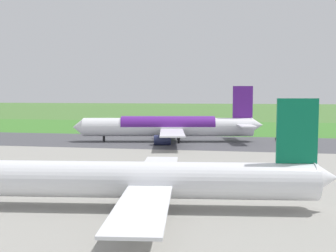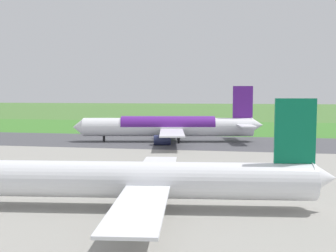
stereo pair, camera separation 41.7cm
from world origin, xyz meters
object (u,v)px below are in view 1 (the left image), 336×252
service_car_followme (283,138)px  no_stopping_sign (231,125)px  airliner_main (169,127)px  airliner_parked_mid (147,179)px  traffic_cone_orange (211,128)px

service_car_followme → no_stopping_sign: (15.24, -38.15, 0.51)m
airliner_main → airliner_parked_mid: size_ratio=1.19×
airliner_main → service_car_followme: bearing=-168.7°
service_car_followme → no_stopping_sign: 41.08m
airliner_parked_mid → service_car_followme: airliner_parked_mid is taller
airliner_main → traffic_cone_orange: (-9.03, -45.41, -4.08)m
airliner_parked_mid → no_stopping_sign: bearing=-94.5°
airliner_main → service_car_followme: 32.95m
service_car_followme → traffic_cone_orange: service_car_followme is taller
no_stopping_sign → traffic_cone_orange: bearing=-6.2°
no_stopping_sign → traffic_cone_orange: (7.86, -0.85, -1.08)m
service_car_followme → traffic_cone_orange: size_ratio=8.26×
no_stopping_sign → traffic_cone_orange: no_stopping_sign is taller
airliner_parked_mid → service_car_followme: 75.74m
traffic_cone_orange → airliner_parked_mid: bearing=89.6°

